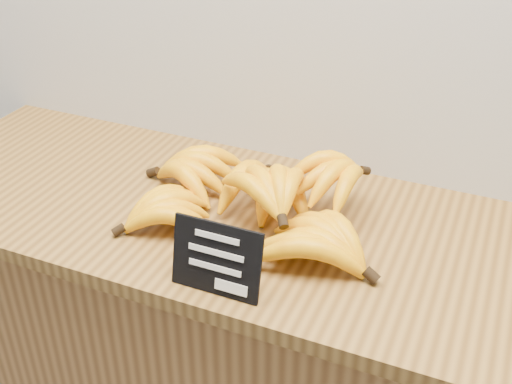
{
  "coord_description": "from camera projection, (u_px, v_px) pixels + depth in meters",
  "views": [
    {
      "loc": [
        0.19,
        1.81,
        1.61
      ],
      "look_at": [
        -0.19,
        2.7,
        1.02
      ],
      "focal_mm": 45.0,
      "sensor_mm": 36.0,
      "label": 1
    }
  ],
  "objects": [
    {
      "name": "counter_top",
      "position": [
        266.0,
        226.0,
        1.23
      ],
      "size": [
        1.57,
        0.54,
        0.03
      ],
      "primitive_type": "cube",
      "color": "olive",
      "rests_on": "counter"
    },
    {
      "name": "chalkboard_sign",
      "position": [
        216.0,
        259.0,
        1.02
      ],
      "size": [
        0.15,
        0.03,
        0.12
      ],
      "primitive_type": "cube",
      "rotation": [
        -0.23,
        0.0,
        0.0
      ],
      "color": "black",
      "rests_on": "counter_top"
    },
    {
      "name": "banana_pile",
      "position": [
        257.0,
        197.0,
        1.2
      ],
      "size": [
        0.52,
        0.4,
        0.12
      ],
      "color": "#FCB20A",
      "rests_on": "counter_top"
    }
  ]
}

